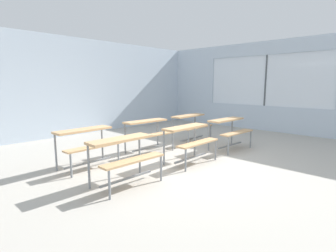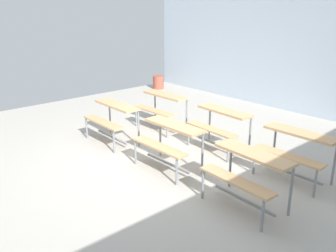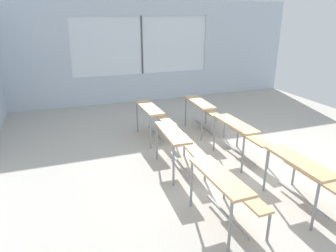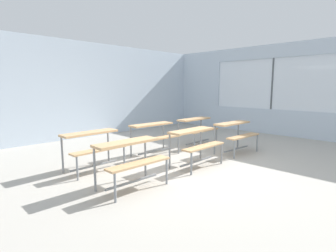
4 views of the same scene
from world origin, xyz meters
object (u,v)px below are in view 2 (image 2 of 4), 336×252
object	(u,v)px
desk_bench_r0c0	(112,114)
desk_bench_r0c1	(169,136)
desk_bench_r1c0	(162,103)
trash_bin	(158,82)
desk_bench_r1c2	(296,145)
desk_bench_r1c1	(220,120)
desk_bench_r0c2	(248,167)

from	to	relation	value
desk_bench_r0c0	desk_bench_r0c1	world-z (taller)	same
desk_bench_r1c0	trash_bin	distance (m)	3.90
desk_bench_r0c0	desk_bench_r0c1	distance (m)	1.63
desk_bench_r1c0	desk_bench_r1c2	bearing A→B (deg)	-2.10
desk_bench_r1c2	trash_bin	xyz separation A→B (m)	(-6.16, 2.48, -0.36)
desk_bench_r0c0	desk_bench_r1c1	bearing A→B (deg)	37.92
desk_bench_r1c1	desk_bench_r0c1	bearing A→B (deg)	-86.98
desk_bench_r0c1	desk_bench_r1c2	bearing A→B (deg)	36.97
desk_bench_r0c2	desk_bench_r0c0	bearing A→B (deg)	-177.60
desk_bench_r0c2	desk_bench_r1c0	size ratio (longest dim) A/B	1.01
desk_bench_r0c0	desk_bench_r0c1	size ratio (longest dim) A/B	1.00
desk_bench_r1c2	trash_bin	bearing A→B (deg)	157.31
desk_bench_r0c1	desk_bench_r0c2	size ratio (longest dim) A/B	0.98
desk_bench_r0c1	trash_bin	size ratio (longest dim) A/B	2.72
desk_bench_r1c1	desk_bench_r1c2	bearing A→B (deg)	0.76
desk_bench_r0c0	desk_bench_r1c1	world-z (taller)	same
desk_bench_r1c2	trash_bin	distance (m)	6.65
desk_bench_r0c1	desk_bench_r1c2	world-z (taller)	same
desk_bench_r1c2	desk_bench_r1c0	bearing A→B (deg)	178.57
desk_bench_r1c1	desk_bench_r1c0	bearing A→B (deg)	-176.55
desk_bench_r1c1	trash_bin	xyz separation A→B (m)	(-4.62, 2.42, -0.36)
desk_bench_r1c2	trash_bin	world-z (taller)	desk_bench_r1c2
desk_bench_r0c1	desk_bench_r0c2	xyz separation A→B (m)	(1.54, -0.01, 0.00)
desk_bench_r0c2	desk_bench_r1c1	world-z (taller)	same
desk_bench_r0c0	desk_bench_r1c1	distance (m)	2.04
desk_bench_r1c0	desk_bench_r1c2	size ratio (longest dim) A/B	1.01
desk_bench_r1c2	desk_bench_r0c2	bearing A→B (deg)	-90.54
desk_bench_r0c0	desk_bench_r0c1	bearing A→B (deg)	0.74
desk_bench_r0c0	desk_bench_r1c2	size ratio (longest dim) A/B	1.00
desk_bench_r0c0	desk_bench_r0c2	size ratio (longest dim) A/B	0.98
desk_bench_r1c1	trash_bin	distance (m)	5.23
desk_bench_r1c1	desk_bench_r1c2	size ratio (longest dim) A/B	1.02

